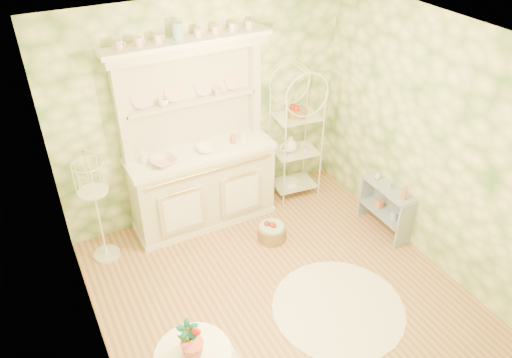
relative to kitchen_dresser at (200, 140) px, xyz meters
name	(u,v)px	position (x,y,z in m)	size (l,w,h in m)	color
floor	(278,291)	(0.20, -1.52, -1.15)	(3.60, 3.60, 0.00)	tan
ceiling	(286,43)	(0.20, -1.52, 1.56)	(3.60, 3.60, 0.00)	white
wall_left	(81,249)	(-1.60, -1.52, 0.21)	(3.60, 3.60, 0.00)	#F9F3B6
wall_right	(428,143)	(2.00, -1.52, 0.21)	(3.60, 3.60, 0.00)	#F9F3B6
wall_back	(205,111)	(0.20, 0.28, 0.21)	(3.60, 3.60, 0.00)	#F9F3B6
wall_front	(420,326)	(0.20, -3.32, 0.21)	(3.60, 3.60, 0.00)	#F9F3B6
kitchen_dresser	(200,140)	(0.00, 0.00, 0.00)	(1.87, 0.61, 2.29)	silver
bakers_rack	(296,130)	(1.30, -0.02, -0.18)	(0.60, 0.43, 1.92)	white
side_shelf	(386,208)	(1.88, -1.21, -0.83)	(0.27, 0.73, 0.63)	#8998AD
birdcage_stand	(96,206)	(-1.28, -0.11, -0.43)	(0.34, 0.34, 1.43)	white
floor_basket	(272,231)	(0.56, -0.74, -1.03)	(0.37, 0.37, 0.24)	olive
lace_rug	(338,308)	(0.64, -2.01, -1.14)	(1.37, 1.37, 0.01)	white
bowl_floral	(164,163)	(-0.47, -0.09, -0.13)	(0.28, 0.28, 0.07)	white
bowl_white	(207,151)	(0.06, -0.05, -0.13)	(0.23, 0.23, 0.07)	white
cup_left	(163,104)	(-0.33, 0.16, 0.47)	(0.11, 0.11, 0.09)	white
cup_right	(217,93)	(0.32, 0.16, 0.47)	(0.10, 0.10, 0.09)	white
potted_geranium	(189,340)	(-1.06, -2.33, -0.30)	(0.17, 0.12, 0.33)	#3F7238
bottle_amber	(404,194)	(1.88, -1.45, -0.46)	(0.07, 0.07, 0.18)	#BA6F44
bottle_blue	(390,185)	(1.88, -1.20, -0.49)	(0.04, 0.04, 0.10)	#7CA6CA
bottle_glass	(378,176)	(1.88, -0.98, -0.50)	(0.07, 0.07, 0.09)	silver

